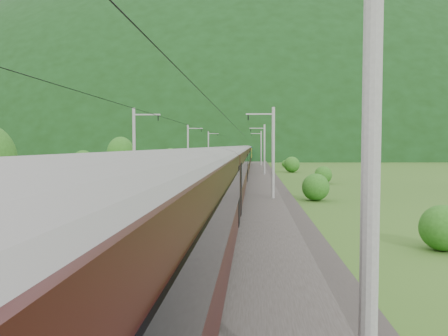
{
  "coord_description": "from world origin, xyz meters",
  "views": [
    {
      "loc": [
        4.51,
        -38.43,
        4.98
      ],
      "look_at": [
        1.41,
        6.85,
        2.6
      ],
      "focal_mm": 35.0,
      "sensor_mm": 36.0,
      "label": 1
    }
  ],
  "objects": [
    {
      "name": "vegetation_left",
      "position": [
        -13.61,
        9.82,
        2.36
      ],
      "size": [
        11.42,
        149.29,
        6.66
      ],
      "color": "#225316",
      "rests_on": "ground"
    },
    {
      "name": "vegetation_right",
      "position": [
        11.59,
        8.48,
        1.12
      ],
      "size": [
        5.78,
        99.69,
        2.6
      ],
      "color": "#225316",
      "rests_on": "ground"
    },
    {
      "name": "mountain_main",
      "position": [
        0.0,
        260.0,
        0.0
      ],
      "size": [
        504.0,
        360.0,
        244.0
      ],
      "primitive_type": "ellipsoid",
      "color": "black",
      "rests_on": "ground"
    },
    {
      "name": "overhead_wires",
      "position": [
        0.0,
        10.0,
        7.1
      ],
      "size": [
        4.83,
        198.0,
        0.03
      ],
      "color": "black",
      "rests_on": "ground"
    },
    {
      "name": "hazard_post_near",
      "position": [
        -0.12,
        40.68,
        1.03
      ],
      "size": [
        0.16,
        0.16,
        1.47
      ],
      "primitive_type": "cylinder",
      "color": "red",
      "rests_on": "railbed"
    },
    {
      "name": "hazard_post_far",
      "position": [
        0.51,
        27.08,
        1.1
      ],
      "size": [
        0.17,
        0.17,
        1.6
      ],
      "primitive_type": "cylinder",
      "color": "red",
      "rests_on": "railbed"
    },
    {
      "name": "track_right",
      "position": [
        2.4,
        10.0,
        0.37
      ],
      "size": [
        2.4,
        220.0,
        0.27
      ],
      "color": "#543424",
      "rests_on": "railbed"
    },
    {
      "name": "railbed",
      "position": [
        0.0,
        10.0,
        0.15
      ],
      "size": [
        14.0,
        220.0,
        0.3
      ],
      "primitive_type": "cube",
      "color": "#38332D",
      "rests_on": "ground"
    },
    {
      "name": "catenary_right",
      "position": [
        6.12,
        32.0,
        4.5
      ],
      "size": [
        2.54,
        192.28,
        8.0
      ],
      "color": "gray",
      "rests_on": "railbed"
    },
    {
      "name": "mountain_ridge",
      "position": [
        -120.0,
        300.0,
        0.0
      ],
      "size": [
        336.0,
        280.0,
        132.0
      ],
      "primitive_type": "ellipsoid",
      "color": "black",
      "rests_on": "ground"
    },
    {
      "name": "catenary_left",
      "position": [
        -6.12,
        32.0,
        4.5
      ],
      "size": [
        2.54,
        192.28,
        8.0
      ],
      "color": "gray",
      "rests_on": "railbed"
    },
    {
      "name": "train",
      "position": [
        2.4,
        27.33,
        3.58
      ],
      "size": [
        3.03,
        143.96,
        5.27
      ],
      "color": "black",
      "rests_on": "ground"
    },
    {
      "name": "signal",
      "position": [
        -4.49,
        42.9,
        1.52
      ],
      "size": [
        0.23,
        0.23,
        2.08
      ],
      "color": "black",
      "rests_on": "railbed"
    },
    {
      "name": "track_left",
      "position": [
        -2.4,
        10.0,
        0.37
      ],
      "size": [
        2.4,
        220.0,
        0.27
      ],
      "color": "#543424",
      "rests_on": "railbed"
    },
    {
      "name": "ground",
      "position": [
        0.0,
        0.0,
        0.0
      ],
      "size": [
        600.0,
        600.0,
        0.0
      ],
      "primitive_type": "plane",
      "color": "#2E5019",
      "rests_on": "ground"
    }
  ]
}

